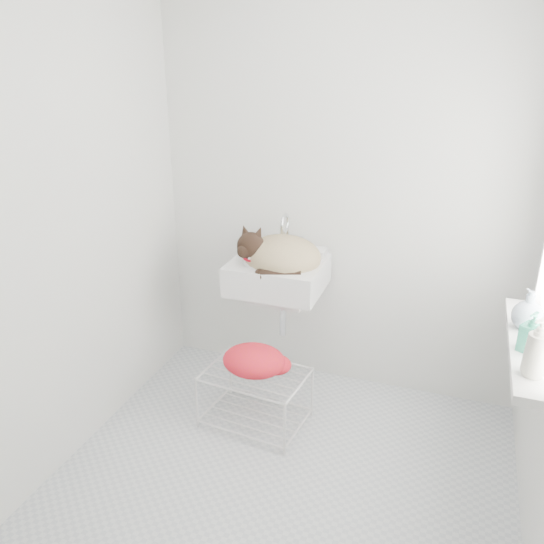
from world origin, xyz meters
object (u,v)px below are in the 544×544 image
(wire_rack, at_px, (255,399))
(bottle_c, at_px, (525,328))
(sink, at_px, (278,261))
(bottle_b, at_px, (528,351))
(bottle_a, at_px, (532,375))
(cat, at_px, (279,256))

(wire_rack, distance_m, bottle_c, 1.47)
(sink, relative_size, bottle_b, 3.04)
(wire_rack, xyz_separation_m, bottle_a, (1.30, -0.44, 0.70))
(sink, distance_m, bottle_c, 1.36)
(bottle_a, distance_m, bottle_b, 0.19)
(bottle_a, bearing_deg, bottle_b, 90.00)
(sink, relative_size, cat, 1.11)
(cat, relative_size, bottle_c, 2.72)
(wire_rack, relative_size, bottle_b, 3.10)
(sink, height_order, bottle_a, sink)
(cat, distance_m, bottle_a, 1.51)
(bottle_b, bearing_deg, cat, 154.69)
(wire_rack, bearing_deg, bottle_a, -18.68)
(cat, bearing_deg, bottle_b, -29.90)
(cat, height_order, bottle_b, cat)
(bottle_a, bearing_deg, bottle_c, 90.00)
(bottle_a, bearing_deg, wire_rack, 161.32)
(sink, xyz_separation_m, bottle_c, (1.29, -0.41, 0.00))
(bottle_b, bearing_deg, bottle_c, 90.00)
(wire_rack, relative_size, bottle_a, 2.68)
(sink, xyz_separation_m, cat, (0.01, -0.02, 0.04))
(wire_rack, bearing_deg, sink, 89.69)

